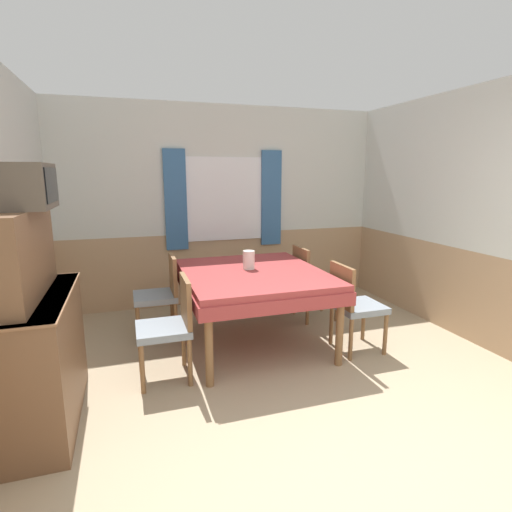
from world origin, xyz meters
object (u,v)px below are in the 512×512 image
(chair_right_near, at_px, (353,303))
(sideboard, at_px, (36,335))
(chair_left_far, at_px, (161,292))
(tv, at_px, (28,186))
(vase, at_px, (249,260))
(dining_table, at_px, (253,280))
(chair_right_far, at_px, (311,279))
(chair_left_near, at_px, (171,324))

(chair_right_near, distance_m, sideboard, 2.73)
(chair_left_far, xyz_separation_m, tv, (-0.89, -1.26, 1.16))
(chair_left_far, bearing_deg, tv, 144.63)
(sideboard, height_order, vase, sideboard)
(dining_table, bearing_deg, sideboard, -156.05)
(vase, bearing_deg, chair_right_near, -32.31)
(sideboard, xyz_separation_m, tv, (0.05, 0.03, 1.01))
(chair_left_far, distance_m, tv, 1.93)
(sideboard, bearing_deg, tv, 29.28)
(dining_table, distance_m, sideboard, 1.99)
(tv, distance_m, vase, 2.12)
(vase, bearing_deg, tv, -153.64)
(chair_left_far, xyz_separation_m, chair_right_far, (1.76, 0.00, 0.00))
(chair_left_far, relative_size, sideboard, 0.59)
(chair_left_near, bearing_deg, vase, -56.82)
(sideboard, relative_size, vase, 7.96)
(dining_table, bearing_deg, chair_right_far, 28.44)
(sideboard, bearing_deg, chair_left_near, 19.44)
(chair_left_near, xyz_separation_m, tv, (-0.89, -0.31, 1.16))
(chair_right_far, distance_m, tv, 3.16)
(chair_right_near, bearing_deg, vase, -122.31)
(chair_right_far, xyz_separation_m, chair_right_near, (0.00, -0.95, 0.00))
(chair_right_far, bearing_deg, chair_left_far, -90.00)
(chair_left_near, bearing_deg, dining_table, -61.56)
(chair_left_near, bearing_deg, tv, 108.88)
(dining_table, height_order, sideboard, sideboard)
(dining_table, distance_m, chair_left_far, 1.02)
(sideboard, distance_m, vase, 2.03)
(chair_left_far, relative_size, chair_right_far, 1.00)
(chair_right_near, bearing_deg, tv, -83.43)
(chair_left_far, height_order, vase, vase)
(dining_table, relative_size, chair_right_near, 1.84)
(chair_right_far, relative_size, chair_right_near, 1.00)
(vase, bearing_deg, chair_left_near, -146.82)
(chair_left_near, bearing_deg, chair_right_near, -90.00)
(tv, bearing_deg, chair_right_near, 6.57)
(dining_table, height_order, chair_left_near, chair_left_near)
(chair_left_near, bearing_deg, chair_left_far, 0.00)
(chair_right_near, height_order, vase, vase)
(dining_table, height_order, tv, tv)
(chair_left_far, distance_m, vase, 1.02)
(chair_right_near, bearing_deg, chair_left_near, -90.00)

